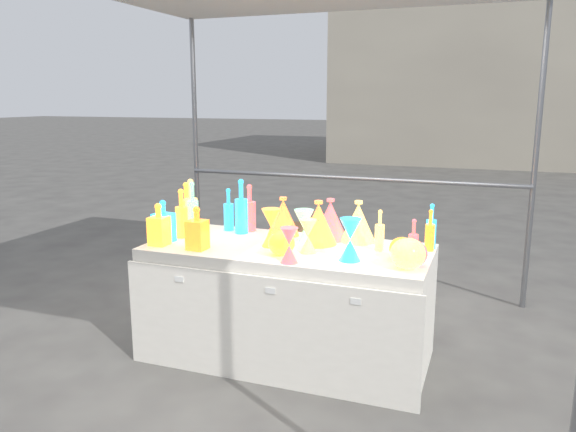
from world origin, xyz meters
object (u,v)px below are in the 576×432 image
(decanter_0, at_px, (159,224))
(display_table, at_px, (288,303))
(bottle_0, at_px, (187,206))
(cardboard_box_closed, at_px, (295,243))
(globe_0, at_px, (282,245))
(lampshade_0, at_px, (318,222))

(decanter_0, bearing_deg, display_table, 16.60)
(display_table, distance_m, bottle_0, 1.03)
(cardboard_box_closed, distance_m, bottle_0, 2.08)
(bottle_0, xyz_separation_m, decanter_0, (0.05, -0.45, -0.04))
(cardboard_box_closed, height_order, globe_0, globe_0)
(cardboard_box_closed, xyz_separation_m, globe_0, (0.75, -2.34, 0.63))
(decanter_0, xyz_separation_m, globe_0, (0.83, 0.05, -0.07))
(globe_0, xyz_separation_m, lampshade_0, (0.13, 0.33, 0.08))
(display_table, distance_m, decanter_0, 0.98)
(decanter_0, bearing_deg, bottle_0, 96.94)
(display_table, bearing_deg, bottle_0, 166.28)
(cardboard_box_closed, bearing_deg, lampshade_0, -83.49)
(bottle_0, height_order, globe_0, bottle_0)
(bottle_0, bearing_deg, lampshade_0, -3.77)
(display_table, relative_size, lampshade_0, 6.42)
(display_table, distance_m, globe_0, 0.48)
(display_table, xyz_separation_m, globe_0, (0.03, -0.19, 0.44))
(display_table, distance_m, lampshade_0, 0.56)
(display_table, height_order, bottle_0, bottle_0)
(cardboard_box_closed, bearing_deg, decanter_0, -108.99)
(decanter_0, bearing_deg, lampshade_0, 21.55)
(cardboard_box_closed, height_order, bottle_0, bottle_0)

